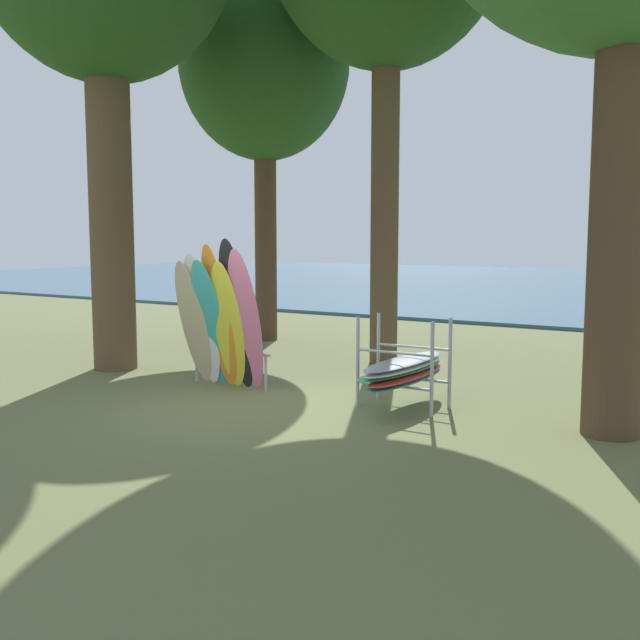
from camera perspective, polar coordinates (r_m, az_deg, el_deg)
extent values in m
plane|color=#60663D|center=(10.27, -5.26, -6.66)|extent=(80.00, 80.00, 0.00)
cube|color=#38607A|center=(37.23, 22.90, 2.41)|extent=(80.00, 36.00, 0.10)
cylinder|color=brown|center=(13.42, -15.96, 9.37)|extent=(0.75, 0.75, 6.14)
cylinder|color=#4C3823|center=(9.15, 22.35, 9.59)|extent=(0.68, 0.68, 5.80)
cylinder|color=#4C3823|center=(16.64, -4.24, 7.00)|extent=(0.49, 0.49, 4.99)
ellipsoid|color=#234C1E|center=(17.08, -4.35, 19.45)|extent=(3.75, 3.75, 4.32)
cylinder|color=brown|center=(13.54, 5.06, 10.18)|extent=(0.51, 0.51, 6.43)
ellipsoid|color=#C6B289|center=(11.65, -9.80, -0.24)|extent=(0.53, 0.63, 1.97)
ellipsoid|color=white|center=(11.54, -9.16, 0.01)|extent=(0.55, 0.63, 2.09)
ellipsoid|color=#38B2AD|center=(11.45, -8.51, -0.26)|extent=(0.57, 0.72, 2.00)
ellipsoid|color=orange|center=(11.33, -7.85, 0.27)|extent=(0.58, 0.60, 2.23)
ellipsoid|color=yellow|center=(11.25, -7.17, -0.42)|extent=(0.56, 0.57, 1.98)
ellipsoid|color=black|center=(11.14, -6.49, 0.39)|extent=(0.52, 0.57, 2.31)
ellipsoid|color=pink|center=(11.05, -5.79, -0.03)|extent=(0.53, 0.57, 2.17)
cylinder|color=#9EA0A5|center=(12.11, -9.56, -3.39)|extent=(0.04, 0.04, 0.55)
cylinder|color=#9EA0A5|center=(11.19, -4.23, -4.13)|extent=(0.04, 0.04, 0.55)
cylinder|color=#9EA0A5|center=(11.60, -7.02, -2.41)|extent=(1.59, 0.09, 0.04)
cylinder|color=#9EA0A5|center=(10.08, 2.95, -3.26)|extent=(0.05, 0.05, 1.25)
cylinder|color=#9EA0A5|center=(9.60, 8.69, -3.82)|extent=(0.05, 0.05, 1.25)
cylinder|color=#9EA0A5|center=(10.60, 4.55, -2.80)|extent=(0.05, 0.05, 1.25)
cylinder|color=#9EA0A5|center=(10.14, 10.06, -3.30)|extent=(0.05, 0.05, 1.25)
cylinder|color=#9EA0A5|center=(9.88, 5.73, -5.11)|extent=(1.10, 0.04, 0.04)
cylinder|color=#9EA0A5|center=(9.80, 5.76, -2.53)|extent=(1.10, 0.04, 0.04)
cylinder|color=#9EA0A5|center=(10.41, 7.22, -4.54)|extent=(1.10, 0.04, 0.04)
cylinder|color=#9EA0A5|center=(10.33, 7.26, -2.09)|extent=(1.10, 0.04, 0.04)
ellipsoid|color=#38B2AD|center=(10.12, 6.63, -4.57)|extent=(0.50, 2.10, 0.06)
ellipsoid|color=red|center=(10.10, 6.76, -4.25)|extent=(0.53, 2.11, 0.06)
ellipsoid|color=#339E56|center=(10.12, 6.35, -3.87)|extent=(0.62, 2.13, 0.06)
ellipsoid|color=white|center=(10.09, 6.60, -3.56)|extent=(0.51, 2.10, 0.06)
ellipsoid|color=gray|center=(10.09, 6.55, -3.22)|extent=(0.52, 2.10, 0.06)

